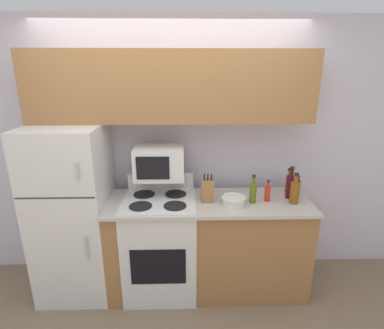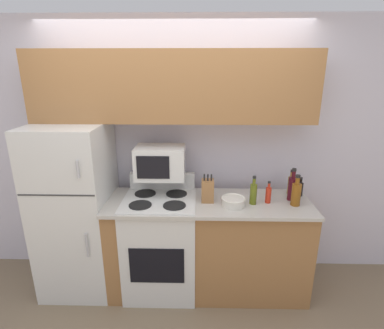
% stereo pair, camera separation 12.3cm
% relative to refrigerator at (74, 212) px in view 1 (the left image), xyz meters
% --- Properties ---
extents(ground_plane, '(12.00, 12.00, 0.00)m').
position_rel_refrigerator_xyz_m(ground_plane, '(0.92, -0.34, -0.81)').
color(ground_plane, '#7F6B51').
extents(wall_back, '(8.00, 0.05, 2.55)m').
position_rel_refrigerator_xyz_m(wall_back, '(0.92, 0.37, 0.46)').
color(wall_back, silver).
rests_on(wall_back, ground_plane).
extents(lower_cabinets, '(1.84, 0.62, 0.94)m').
position_rel_refrigerator_xyz_m(lower_cabinets, '(1.24, -0.05, -0.34)').
color(lower_cabinets, '#9E6B3D').
rests_on(lower_cabinets, ground_plane).
extents(refrigerator, '(0.65, 0.70, 1.62)m').
position_rel_refrigerator_xyz_m(refrigerator, '(0.00, 0.00, 0.00)').
color(refrigerator, silver).
rests_on(refrigerator, ground_plane).
extents(upper_cabinets, '(2.49, 0.35, 0.61)m').
position_rel_refrigerator_xyz_m(upper_cabinets, '(0.92, 0.17, 1.12)').
color(upper_cabinets, '#9E6B3D').
rests_on(upper_cabinets, refrigerator).
extents(stove, '(0.66, 0.60, 1.11)m').
position_rel_refrigerator_xyz_m(stove, '(0.80, -0.06, -0.32)').
color(stove, silver).
rests_on(stove, ground_plane).
extents(microwave, '(0.45, 0.31, 0.29)m').
position_rel_refrigerator_xyz_m(microwave, '(0.80, 0.07, 0.45)').
color(microwave, silver).
rests_on(microwave, stove).
extents(knife_block, '(0.11, 0.11, 0.26)m').
position_rel_refrigerator_xyz_m(knife_block, '(1.23, -0.06, 0.23)').
color(knife_block, '#9E6B3D').
rests_on(knife_block, lower_cabinets).
extents(bowl, '(0.21, 0.21, 0.08)m').
position_rel_refrigerator_xyz_m(bowl, '(1.46, -0.15, 0.17)').
color(bowl, silver).
rests_on(bowl, lower_cabinets).
extents(bottle_wine_red, '(0.08, 0.08, 0.30)m').
position_rel_refrigerator_xyz_m(bottle_wine_red, '(2.00, -0.01, 0.25)').
color(bottle_wine_red, '#470F19').
rests_on(bottle_wine_red, lower_cabinets).
extents(bottle_whiskey, '(0.08, 0.08, 0.28)m').
position_rel_refrigerator_xyz_m(bottle_whiskey, '(2.00, -0.13, 0.24)').
color(bottle_whiskey, brown).
rests_on(bottle_whiskey, lower_cabinets).
extents(bottle_vinegar, '(0.06, 0.06, 0.24)m').
position_rel_refrigerator_xyz_m(bottle_vinegar, '(2.02, 0.12, 0.22)').
color(bottle_vinegar, olive).
rests_on(bottle_vinegar, lower_cabinets).
extents(bottle_soy_sauce, '(0.05, 0.05, 0.18)m').
position_rel_refrigerator_xyz_m(bottle_soy_sauce, '(2.10, 0.08, 0.20)').
color(bottle_soy_sauce, black).
rests_on(bottle_soy_sauce, lower_cabinets).
extents(bottle_olive_oil, '(0.06, 0.06, 0.26)m').
position_rel_refrigerator_xyz_m(bottle_olive_oil, '(1.63, -0.11, 0.23)').
color(bottle_olive_oil, '#5B6619').
rests_on(bottle_olive_oil, lower_cabinets).
extents(bottle_hot_sauce, '(0.05, 0.05, 0.20)m').
position_rel_refrigerator_xyz_m(bottle_hot_sauce, '(1.77, -0.08, 0.21)').
color(bottle_hot_sauce, red).
rests_on(bottle_hot_sauce, lower_cabinets).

